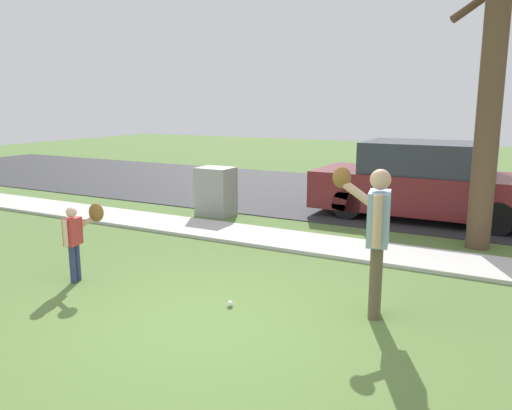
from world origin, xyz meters
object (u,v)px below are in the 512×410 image
Objects in this scene: street_tree_near at (493,66)px; parked_suv_maroon at (427,182)px; baseball at (230,304)px; utility_cabinet at (216,192)px; person_child at (79,232)px; person_adult at (375,227)px.

street_tree_near is 1.22× the size of parked_suv_maroon.
street_tree_near is at bearing 60.16° from baseball.
baseball is 5.23m from utility_cabinet.
street_tree_near reaches higher than parked_suv_maroon.
utility_cabinet is 0.19× the size of street_tree_near.
person_child is 0.19× the size of street_tree_near.
parked_suv_maroon reaches higher than baseball.
baseball is at bearing 78.84° from parked_suv_maroon.
parked_suv_maroon is at bearing 78.84° from baseball.
street_tree_near is (5.37, -0.07, 2.50)m from utility_cabinet.
person_child is 4.54m from utility_cabinet.
utility_cabinet is 0.23× the size of parked_suv_maroon.
person_child is at bearing 60.93° from parked_suv_maroon.
baseball is 6.29m from parked_suv_maroon.
baseball is 5.73m from street_tree_near.
person_adult reaches higher than utility_cabinet.
utility_cabinet is (-2.94, 4.30, 0.50)m from baseball.
baseball is 0.02× the size of parked_suv_maroon.
person_child is at bearing -82.00° from utility_cabinet.
person_adult is 5.89m from utility_cabinet.
utility_cabinet is at bearing 23.76° from parked_suv_maroon.
street_tree_near is at bearing 31.60° from person_child.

